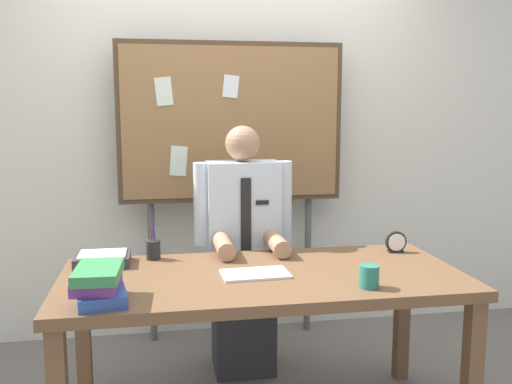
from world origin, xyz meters
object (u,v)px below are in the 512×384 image
Objects in this scene: book_stack at (99,284)px; paper_tray at (103,259)px; bulletin_board at (232,127)px; open_notebook at (255,274)px; desk at (263,291)px; person at (243,260)px; pen_holder at (153,250)px; coffee_mug at (369,277)px; desk_clock at (396,243)px.

paper_tray is (-0.04, 0.54, -0.04)m from book_stack.
bulletin_board is at bearing 62.47° from book_stack.
paper_tray reaches higher than open_notebook.
open_notebook is 0.76m from paper_tray.
person reaches higher than desk.
bulletin_board is at bearing 87.98° from open_notebook.
pen_holder is 0.25m from paper_tray.
book_stack is 1.10m from coffee_mug.
pen_holder is at bearing 71.15° from book_stack.
desk_clock reaches higher than open_notebook.
person reaches higher than paper_tray.
open_notebook is 3.11× the size of coffee_mug.
book_stack reaches higher than desk.
person is 5.02× the size of book_stack.
open_notebook is at bearing -93.60° from person.
coffee_mug is at bearing -123.77° from desk_clock.
desk is at bearing 20.66° from book_stack.
book_stack is at bearing -160.51° from desk_clock.
desk_clock is 1.49m from paper_tray.
open_notebook is 0.51m from coffee_mug.
paper_tray is at bearing 154.19° from coffee_mug.
coffee_mug is at bearing -25.81° from paper_tray.
desk is at bearing -90.00° from person.
desk is 11.45× the size of pen_holder.
desk is at bearing -89.98° from bulletin_board.
bulletin_board is 1.24m from paper_tray.
paper_tray is (-0.70, 0.29, 0.02)m from open_notebook.
open_notebook is 1.89× the size of pen_holder.
bulletin_board is 1.53m from coffee_mug.
book_stack is 2.52× the size of desk_clock.
paper_tray is at bearing 93.96° from book_stack.
person reaches higher than desk_clock.
desk_clock is 1.25m from pen_holder.
coffee_mug is 1.27m from paper_tray.
desk_clock is at bearing 56.23° from coffee_mug.
pen_holder is at bearing 142.24° from open_notebook.
person is at bearing 28.58° from pen_holder.
desk is at bearing -20.49° from paper_tray.
person is 0.87m from bulletin_board.
paper_tray is at bearing 159.51° from desk.
book_stack is 2.89× the size of coffee_mug.
book_stack is (-0.70, -0.87, 0.18)m from person.
coffee_mug is at bearing -73.38° from bulletin_board.
open_notebook is (-0.04, -1.10, -0.62)m from bulletin_board.
open_notebook is 0.58m from pen_holder.
desk is 0.79m from paper_tray.
person is 0.85m from desk_clock.
desk_clock is 0.70× the size of pen_holder.
person is 1.13m from book_stack.
coffee_mug is (0.40, -1.35, -0.58)m from bulletin_board.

